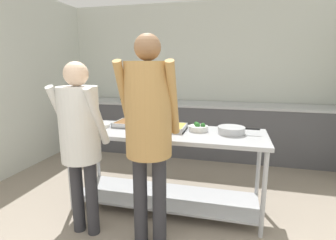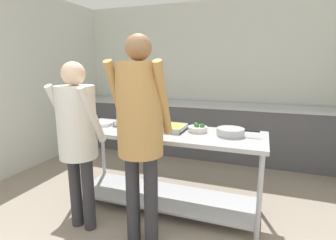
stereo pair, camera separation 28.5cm
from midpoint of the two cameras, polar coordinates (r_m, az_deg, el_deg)
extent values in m
cube|color=silver|center=(4.88, 10.36, 8.88)|extent=(4.83, 0.06, 2.65)
cube|color=silver|center=(4.27, -29.07, 7.18)|extent=(0.06, 4.11, 2.65)
cube|color=#4C4C51|center=(4.65, 9.17, -2.26)|extent=(4.67, 0.62, 0.88)
cube|color=#ADAFB5|center=(4.56, 9.37, 3.37)|extent=(4.67, 0.65, 0.04)
cube|color=black|center=(4.49, 16.21, 3.03)|extent=(0.53, 0.36, 0.02)
cube|color=#ADAFB5|center=(2.78, 2.23, -2.85)|extent=(2.08, 0.70, 0.04)
cube|color=#ADAFB5|center=(3.05, 2.11, -16.37)|extent=(2.00, 0.62, 0.02)
cylinder|color=#ADAFB5|center=(3.11, -17.54, -10.30)|extent=(0.04, 0.04, 0.84)
cylinder|color=#ADAFB5|center=(2.54, 22.45, -15.87)|extent=(0.04, 0.04, 0.84)
cylinder|color=#ADAFB5|center=(3.57, -11.69, -7.08)|extent=(0.04, 0.04, 0.84)
cylinder|color=#ADAFB5|center=(3.09, 22.05, -10.81)|extent=(0.04, 0.04, 0.84)
cylinder|color=white|center=(3.10, -11.43, -1.06)|extent=(0.23, 0.23, 0.01)
cylinder|color=white|center=(3.09, -11.44, -0.85)|extent=(0.22, 0.22, 0.01)
cylinder|color=white|center=(3.09, -11.45, -0.63)|extent=(0.22, 0.22, 0.01)
cube|color=#ADAFB5|center=(3.05, -4.47, -1.05)|extent=(0.41, 0.33, 0.01)
cube|color=brown|center=(3.04, -4.48, -0.59)|extent=(0.38, 0.30, 0.04)
cube|color=#ADAFB5|center=(2.91, -5.76, -1.30)|extent=(0.41, 0.01, 0.05)
cube|color=#ADAFB5|center=(3.19, -3.31, -0.08)|extent=(0.41, 0.01, 0.05)
cube|color=#ADAFB5|center=(3.13, -7.77, -0.39)|extent=(0.01, 0.33, 0.05)
cube|color=#ADAFB5|center=(2.97, -1.01, -0.94)|extent=(0.01, 0.33, 0.05)
cube|color=#ADAFB5|center=(2.83, 2.74, -2.08)|extent=(0.38, 0.33, 0.01)
cube|color=gold|center=(2.82, 2.75, -1.58)|extent=(0.35, 0.30, 0.04)
cube|color=#ADAFB5|center=(2.67, 1.74, -2.40)|extent=(0.38, 0.01, 0.05)
cube|color=#ADAFB5|center=(2.97, 3.66, -0.98)|extent=(0.38, 0.01, 0.05)
cube|color=#ADAFB5|center=(2.88, -0.73, -1.36)|extent=(0.01, 0.33, 0.05)
cube|color=#ADAFB5|center=(2.77, 6.37, -1.95)|extent=(0.01, 0.33, 0.05)
cylinder|color=silver|center=(2.78, 9.39, -2.00)|extent=(0.20, 0.20, 0.06)
sphere|color=#2D702D|center=(2.75, 10.40, -1.35)|extent=(0.05, 0.05, 0.05)
sphere|color=#2D702D|center=(2.81, 8.99, -1.02)|extent=(0.05, 0.05, 0.05)
sphere|color=#2D702D|center=(2.75, 9.22, -1.28)|extent=(0.06, 0.06, 0.06)
cylinder|color=#ADAFB5|center=(2.70, 16.40, -2.54)|extent=(0.27, 0.27, 0.07)
cylinder|color=#B7472D|center=(2.69, 16.44, -1.90)|extent=(0.24, 0.24, 0.01)
cylinder|color=black|center=(2.69, 20.82, -2.30)|extent=(0.14, 0.02, 0.02)
cylinder|color=#2D2D33|center=(2.42, -4.17, -16.58)|extent=(0.12, 0.12, 0.83)
cylinder|color=#2D2D33|center=(2.37, -0.15, -17.21)|extent=(0.12, 0.12, 0.83)
cylinder|color=tan|center=(2.19, -7.33, 4.87)|extent=(0.09, 0.34, 0.62)
cylinder|color=tan|center=(2.05, 2.91, 4.50)|extent=(0.09, 0.34, 0.62)
cylinder|color=tan|center=(2.13, -2.35, 2.30)|extent=(0.38, 0.38, 0.77)
sphere|color=#8C6647|center=(2.10, -2.47, 15.54)|extent=(0.21, 0.21, 0.21)
cylinder|color=#2D2D33|center=(2.75, -16.62, -14.63)|extent=(0.11, 0.11, 0.72)
cylinder|color=#2D2D33|center=(2.66, -13.93, -15.43)|extent=(0.11, 0.11, 0.72)
cylinder|color=silver|center=(2.58, -19.44, 1.55)|extent=(0.09, 0.31, 0.54)
cylinder|color=silver|center=(2.35, -12.80, 0.95)|extent=(0.09, 0.31, 0.54)
cylinder|color=silver|center=(2.47, -16.17, -0.52)|extent=(0.35, 0.35, 0.67)
sphere|color=beige|center=(2.42, -16.78, 9.66)|extent=(0.21, 0.21, 0.21)
cylinder|color=#23602D|center=(4.98, -5.83, 5.33)|extent=(0.07, 0.07, 0.16)
cone|color=#23602D|center=(4.97, -5.85, 6.57)|extent=(0.06, 0.06, 0.06)
cylinder|color=black|center=(4.97, -5.86, 7.01)|extent=(0.03, 0.03, 0.02)
camera|label=1|loc=(0.14, -87.14, 0.60)|focal=28.00mm
camera|label=2|loc=(0.14, 92.86, -0.60)|focal=28.00mm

